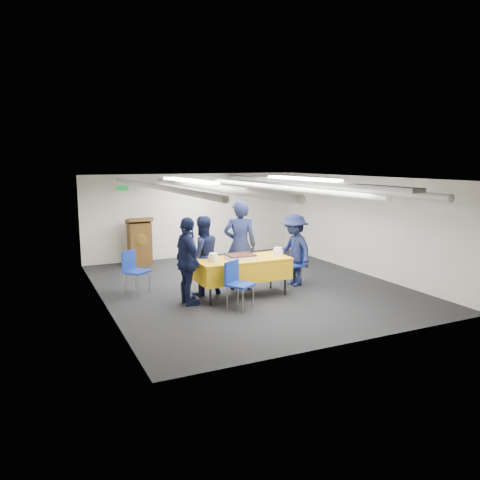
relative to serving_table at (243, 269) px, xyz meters
name	(u,v)px	position (x,y,z in m)	size (l,w,h in m)	color
ground	(248,286)	(0.44, 0.66, -0.56)	(7.00, 7.00, 0.00)	black
room_shell	(244,200)	(0.53, 1.06, 1.25)	(6.00, 7.00, 2.30)	silver
serving_table	(243,269)	(0.00, 0.00, 0.00)	(1.84, 0.83, 0.77)	black
sheet_cake	(240,257)	(-0.07, -0.04, 0.26)	(0.55, 0.43, 0.09)	white
plate_stack_left	(213,258)	(-0.64, -0.05, 0.28)	(0.19, 0.19, 0.16)	white
plate_stack_right	(278,252)	(0.77, -0.05, 0.28)	(0.20, 0.20, 0.16)	white
podium	(140,241)	(-1.16, 3.70, 0.05)	(0.62, 0.53, 1.25)	brown
chair_near	(236,280)	(-0.42, -0.62, -0.03)	(0.57, 0.57, 0.87)	gray
chair_right	(295,261)	(1.39, 0.31, -0.03)	(0.46, 0.46, 0.87)	gray
chair_left	(133,267)	(-1.89, 1.16, -0.03)	(0.59, 0.59, 0.87)	gray
sailor_a	(240,245)	(0.19, 0.52, 0.37)	(0.68, 0.44, 1.86)	black
sailor_b	(202,255)	(-0.66, 0.49, 0.23)	(0.77, 0.60, 1.58)	black
sailor_c	(188,261)	(-1.13, -0.03, 0.26)	(0.96, 0.40, 1.64)	black
sailor_d	(294,250)	(1.37, 0.30, 0.21)	(1.00, 0.57, 1.54)	black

